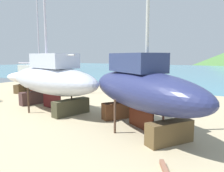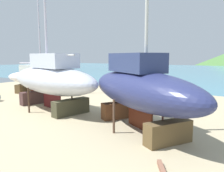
% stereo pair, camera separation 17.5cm
% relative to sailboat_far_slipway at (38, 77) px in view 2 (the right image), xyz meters
% --- Properties ---
extents(ground_plane, '(47.19, 47.19, 0.00)m').
position_rel_sailboat_far_slipway_xyz_m(ground_plane, '(11.38, -3.49, -1.71)').
color(ground_plane, tan).
extents(sea_water, '(173.78, 75.31, 0.01)m').
position_rel_sailboat_far_slipway_xyz_m(sea_water, '(11.38, 45.96, -1.71)').
color(sea_water, teal).
rests_on(sea_water, ground).
extents(sailboat_far_slipway, '(8.19, 3.88, 11.27)m').
position_rel_sailboat_far_slipway_xyz_m(sailboat_far_slipway, '(0.00, 0.00, 0.00)').
color(sailboat_far_slipway, brown).
rests_on(sailboat_far_slipway, ground).
extents(sailboat_mid_port, '(9.44, 7.39, 16.52)m').
position_rel_sailboat_far_slipway_xyz_m(sailboat_mid_port, '(13.96, -4.88, 0.53)').
color(sailboat_mid_port, brown).
rests_on(sailboat_mid_port, ground).
extents(sailboat_large_starboard, '(10.58, 5.56, 16.98)m').
position_rel_sailboat_far_slipway_xyz_m(sailboat_large_starboard, '(6.40, -4.07, 0.55)').
color(sailboat_large_starboard, '#462E2C').
rests_on(sailboat_large_starboard, ground).
extents(barrel_by_slipway, '(0.87, 0.87, 0.80)m').
position_rel_sailboat_far_slipway_xyz_m(barrel_by_slipway, '(12.50, 2.23, -1.31)').
color(barrel_by_slipway, brown).
rests_on(barrel_by_slipway, ground).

